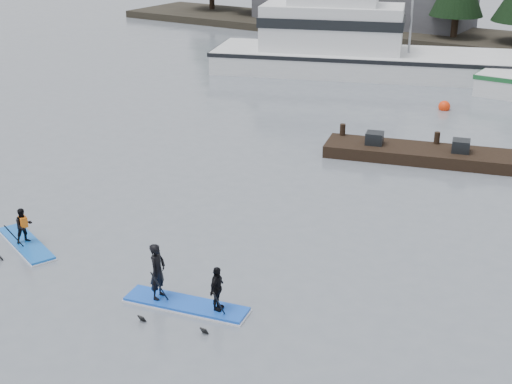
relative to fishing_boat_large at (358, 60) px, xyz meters
The scene contains 7 objects.
ground 29.22m from the fishing_boat_large, 76.38° to the right, with size 160.00×160.00×0.00m, color slate.
fishing_boat_large is the anchor object (origin of this frame).
floating_dock 17.74m from the fishing_boat_large, 44.58° to the right, with size 14.97×2.00×0.50m, color black.
buoy_b 9.24m from the fishing_boat_large, 35.91° to the right, with size 0.60×0.60×0.60m, color #FF370C.
buoy_a 6.84m from the fishing_boat_large, 148.35° to the right, with size 0.55×0.55×0.55m, color #FF370C.
paddleboard_solo 27.74m from the fishing_boat_large, 86.32° to the right, with size 3.12×1.78×1.75m.
paddleboard_duo 29.04m from the fishing_boat_large, 73.64° to the right, with size 3.44×1.53×2.16m.
Camera 1 is at (11.69, -12.14, 9.88)m, focal length 50.00 mm.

